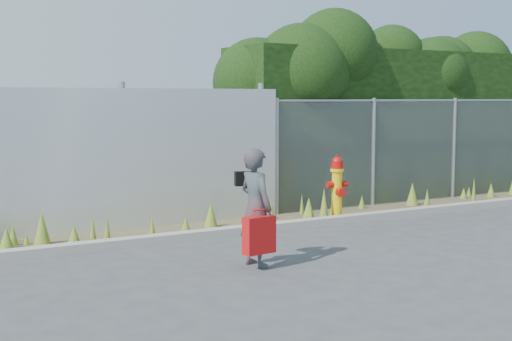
% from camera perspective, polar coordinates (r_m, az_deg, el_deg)
% --- Properties ---
extents(ground, '(80.00, 80.00, 0.00)m').
position_cam_1_polar(ground, '(9.50, 5.86, -6.67)').
color(ground, '#3C3D3F').
rests_on(ground, ground).
extents(curb, '(16.00, 0.22, 0.12)m').
position_cam_1_polar(curb, '(10.96, 0.30, -4.63)').
color(curb, gray).
rests_on(curb, ground).
extents(weed_strip, '(16.00, 1.32, 0.55)m').
position_cam_1_polar(weed_strip, '(11.31, -3.24, -3.93)').
color(weed_strip, brown).
rests_on(weed_strip, ground).
extents(corrugated_fence, '(8.50, 0.21, 2.30)m').
position_cam_1_polar(corrugated_fence, '(10.77, -18.15, 0.49)').
color(corrugated_fence, silver).
rests_on(corrugated_fence, ground).
extents(chainlink_fence, '(6.50, 0.07, 2.05)m').
position_cam_1_polar(chainlink_fence, '(14.34, 12.60, 1.61)').
color(chainlink_fence, gray).
rests_on(chainlink_fence, ground).
extents(hedge, '(7.69, 2.14, 3.78)m').
position_cam_1_polar(hedge, '(15.05, 10.07, 5.75)').
color(hedge, black).
rests_on(hedge, ground).
extents(fire_hydrant, '(0.37, 0.33, 1.10)m').
position_cam_1_polar(fire_hydrant, '(12.06, 6.51, -1.43)').
color(fire_hydrant, '#E7B80C').
rests_on(fire_hydrant, ground).
extents(woman, '(0.40, 0.56, 1.45)m').
position_cam_1_polar(woman, '(8.66, -0.01, -2.98)').
color(woman, '#0E595E').
rests_on(woman, ground).
extents(red_tote_bag, '(0.41, 0.15, 0.53)m').
position_cam_1_polar(red_tote_bag, '(8.50, 0.25, -5.17)').
color(red_tote_bag, '#A61409').
extents(black_shoulder_bag, '(0.24, 0.10, 0.18)m').
position_cam_1_polar(black_shoulder_bag, '(8.84, -0.93, -0.65)').
color(black_shoulder_bag, black).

